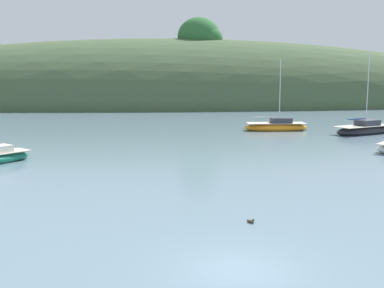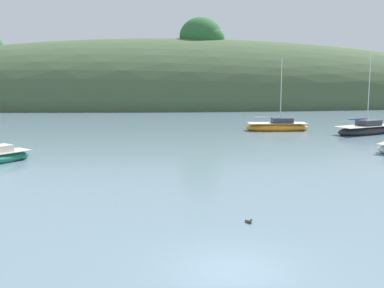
% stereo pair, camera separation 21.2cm
% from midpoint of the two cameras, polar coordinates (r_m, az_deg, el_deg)
% --- Properties ---
extents(ground_plane, '(400.00, 400.00, 0.00)m').
position_cam_midpoint_polar(ground_plane, '(16.18, 5.46, -14.67)').
color(ground_plane, slate).
extents(far_shoreline_hill, '(150.00, 36.00, 31.11)m').
position_cam_midpoint_polar(far_shoreline_hill, '(98.32, -2.53, 4.75)').
color(far_shoreline_hill, '#425638').
rests_on(far_shoreline_hill, ground).
extents(sailboat_teal_outer, '(7.20, 2.60, 8.25)m').
position_cam_midpoint_polar(sailboat_teal_outer, '(54.72, 10.34, 2.06)').
color(sailboat_teal_outer, orange).
rests_on(sailboat_teal_outer, ground).
extents(sailboat_white_near, '(7.78, 5.44, 9.02)m').
position_cam_midpoint_polar(sailboat_white_near, '(53.94, 20.15, 1.61)').
color(sailboat_white_near, '#232328').
rests_on(sailboat_white_near, ground).
extents(mooring_buoy_channel, '(0.44, 0.44, 0.54)m').
position_cam_midpoint_polar(mooring_buoy_channel, '(43.52, -21.74, -0.41)').
color(mooring_buoy_channel, red).
rests_on(mooring_buoy_channel, ground).
extents(duck_lone_right, '(0.36, 0.38, 0.24)m').
position_cam_midpoint_polar(duck_lone_right, '(20.80, 7.11, -9.24)').
color(duck_lone_right, '#473828').
rests_on(duck_lone_right, ground).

